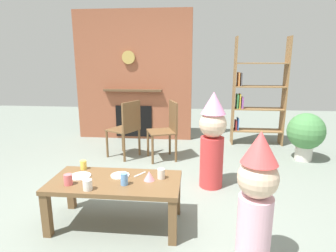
{
  "coord_description": "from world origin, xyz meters",
  "views": [
    {
      "loc": [
        0.46,
        -2.75,
        1.53
      ],
      "look_at": [
        0.15,
        0.4,
        0.77
      ],
      "focal_mm": 30.28,
      "sensor_mm": 36.0,
      "label": 1
    }
  ],
  "objects": [
    {
      "name": "ground_plane",
      "position": [
        0.0,
        0.0,
        0.0
      ],
      "size": [
        12.0,
        12.0,
        0.0
      ],
      "primitive_type": "plane",
      "color": "gray"
    },
    {
      "name": "brick_fireplace_feature",
      "position": [
        -0.72,
        2.6,
        1.19
      ],
      "size": [
        2.2,
        0.28,
        2.4
      ],
      "color": "#935138",
      "rests_on": "ground_plane"
    },
    {
      "name": "bookshelf",
      "position": [
        1.52,
        2.4,
        0.89
      ],
      "size": [
        0.9,
        0.28,
        1.9
      ],
      "color": "olive",
      "rests_on": "ground_plane"
    },
    {
      "name": "coffee_table",
      "position": [
        -0.26,
        -0.41,
        0.38
      ],
      "size": [
        1.19,
        0.58,
        0.45
      ],
      "color": "brown",
      "rests_on": "ground_plane"
    },
    {
      "name": "paper_cup_near_left",
      "position": [
        -0.43,
        -0.62,
        0.49
      ],
      "size": [
        0.08,
        0.08,
        0.09
      ],
      "primitive_type": "cylinder",
      "color": "silver",
      "rests_on": "coffee_table"
    },
    {
      "name": "paper_cup_near_right",
      "position": [
        0.16,
        -0.33,
        0.49
      ],
      "size": [
        0.07,
        0.07,
        0.09
      ],
      "primitive_type": "cylinder",
      "color": "silver",
      "rests_on": "coffee_table"
    },
    {
      "name": "paper_cup_center",
      "position": [
        -0.64,
        -0.54,
        0.49
      ],
      "size": [
        0.07,
        0.07,
        0.1
      ],
      "primitive_type": "cylinder",
      "color": "#E5666B",
      "rests_on": "coffee_table"
    },
    {
      "name": "paper_cup_far_left",
      "position": [
        -0.15,
        -0.49,
        0.5
      ],
      "size": [
        0.06,
        0.06,
        0.11
      ],
      "primitive_type": "cylinder",
      "color": "#669EE0",
      "rests_on": "coffee_table"
    },
    {
      "name": "paper_cup_far_right",
      "position": [
        -0.65,
        -0.18,
        0.49
      ],
      "size": [
        0.06,
        0.06,
        0.09
      ],
      "primitive_type": "cylinder",
      "color": "#F2CC4C",
      "rests_on": "coffee_table"
    },
    {
      "name": "paper_plate_front",
      "position": [
        -0.61,
        -0.36,
        0.45
      ],
      "size": [
        0.2,
        0.2,
        0.01
      ],
      "primitive_type": "cylinder",
      "color": "white",
      "rests_on": "coffee_table"
    },
    {
      "name": "paper_plate_rear",
      "position": [
        -0.24,
        -0.31,
        0.45
      ],
      "size": [
        0.18,
        0.18,
        0.01
      ],
      "primitive_type": "cylinder",
      "color": "white",
      "rests_on": "coffee_table"
    },
    {
      "name": "birthday_cake_slice",
      "position": [
        0.05,
        -0.38,
        0.49
      ],
      "size": [
        0.1,
        0.1,
        0.09
      ],
      "primitive_type": "cone",
      "color": "pink",
      "rests_on": "coffee_table"
    },
    {
      "name": "table_fork",
      "position": [
        -0.05,
        -0.26,
        0.45
      ],
      "size": [
        0.1,
        0.13,
        0.01
      ],
      "primitive_type": "cube",
      "rotation": [
        0.0,
        0.0,
        0.98
      ],
      "color": "silver",
      "rests_on": "coffee_table"
    },
    {
      "name": "child_with_cone_hat",
      "position": [
        0.91,
        -0.84,
        0.56
      ],
      "size": [
        0.29,
        0.29,
        1.05
      ],
      "rotation": [
        0.0,
        0.0,
        2.79
      ],
      "color": "#EAB2C6",
      "rests_on": "ground_plane"
    },
    {
      "name": "child_in_pink",
      "position": [
        0.67,
        0.51,
        0.61
      ],
      "size": [
        0.32,
        0.32,
        1.16
      ],
      "rotation": [
        0.0,
        0.0,
        -2.36
      ],
      "color": "#D13838",
      "rests_on": "ground_plane"
    },
    {
      "name": "dining_chair_left",
      "position": [
        -0.59,
        1.43,
        0.51
      ],
      "size": [
        0.54,
        0.54,
        0.9
      ],
      "rotation": [
        0.0,
        0.0,
        2.65
      ],
      "color": "brown",
      "rests_on": "ground_plane"
    },
    {
      "name": "dining_chair_middle",
      "position": [
        0.04,
        1.44,
        0.51
      ],
      "size": [
        0.51,
        0.51,
        0.9
      ],
      "rotation": [
        0.0,
        0.0,
        3.5
      ],
      "color": "brown",
      "rests_on": "ground_plane"
    },
    {
      "name": "potted_plant_tall",
      "position": [
        2.14,
        1.58,
        0.43
      ],
      "size": [
        0.55,
        0.55,
        0.73
      ],
      "color": "beige",
      "rests_on": "ground_plane"
    }
  ]
}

